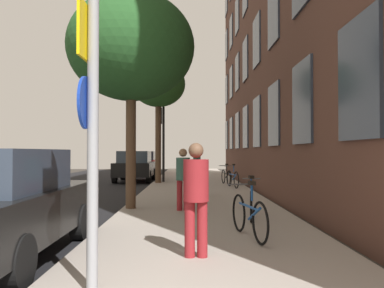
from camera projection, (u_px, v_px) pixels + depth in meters
ground_plane at (111, 191)px, 16.07m from camera, size 41.80×41.80×0.00m
road_asphalt at (58, 191)px, 16.06m from camera, size 7.00×38.00×0.01m
sidewalk at (197, 190)px, 16.10m from camera, size 4.20×38.00×0.12m
sign_post at (91, 113)px, 4.25m from camera, size 0.16×0.60×3.36m
traffic_light at (161, 130)px, 19.82m from camera, size 0.43×0.24×3.72m
tree_near at (131, 48)px, 10.50m from camera, size 3.33×3.33×5.65m
tree_far at (158, 85)px, 19.16m from camera, size 2.59×2.59×5.83m
bicycle_0 at (249, 215)px, 6.84m from camera, size 0.50×1.76×0.98m
bicycle_1 at (251, 202)px, 8.81m from camera, size 0.46×1.71×0.96m
bicycle_2 at (204, 185)px, 13.37m from camera, size 0.42×1.67×0.94m
bicycle_3 at (233, 178)px, 16.54m from camera, size 0.46×1.73×0.98m
bicycle_4 at (226, 176)px, 18.03m from camera, size 0.42×1.65×0.94m
pedestrian_0 at (196, 192)px, 5.59m from camera, size 0.48×0.48×1.60m
pedestrian_1 at (183, 175)px, 10.04m from camera, size 0.40×0.40×1.55m
pedestrian_2 at (197, 161)px, 20.68m from camera, size 0.40×0.40×1.72m
car_0 at (0, 203)px, 5.82m from camera, size 1.80×4.08×1.62m
car_1 at (135, 166)px, 21.37m from camera, size 1.94×4.04×1.62m
car_2 at (144, 163)px, 27.59m from camera, size 1.92×4.40×1.62m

